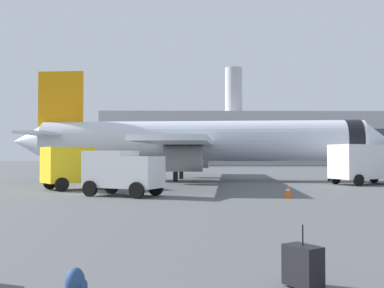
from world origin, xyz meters
name	(u,v)px	position (x,y,z in m)	size (l,w,h in m)	color
airplane_at_gate	(197,142)	(1.34, 39.42, 3.66)	(35.77, 32.31, 10.50)	silver
service_truck	(79,166)	(-7.11, 28.23, 1.61)	(5.19, 4.58, 2.90)	yellow
fuel_truck	(366,162)	(14.78, 33.08, 1.77)	(6.46, 4.60, 3.20)	white
cargo_van	(122,171)	(-3.38, 23.02, 1.45)	(4.83, 3.80, 2.60)	white
safety_cone_near	(350,177)	(15.79, 39.35, 0.29)	(0.44, 0.44, 0.60)	#F2590C
safety_cone_mid	(288,191)	(5.83, 21.70, 0.39)	(0.44, 0.44, 0.79)	#F2590C
safety_cone_far	(152,174)	(-3.33, 45.57, 0.35)	(0.44, 0.44, 0.71)	#F2590C
rolling_suitcase	(303,266)	(2.28, 5.15, 0.39)	(0.68, 0.75, 1.10)	black
traveller_backpack	(76,283)	(-1.54, 4.73, 0.23)	(0.36, 0.40, 0.48)	navy
terminal_building	(248,139)	(16.27, 111.77, 6.70)	(73.46, 17.47, 25.06)	#B2B2B7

